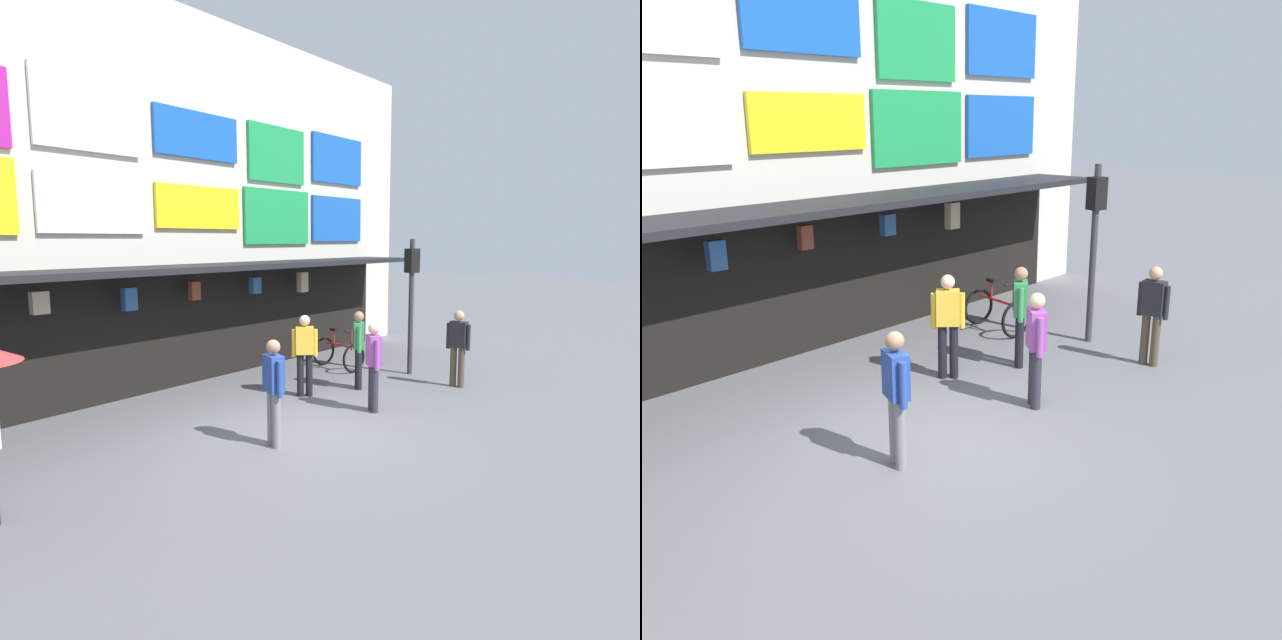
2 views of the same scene
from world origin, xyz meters
TOP-DOWN VIEW (x-y plane):
  - ground_plane at (0.00, 0.00)m, footprint 80.00×80.00m
  - shopfront at (0.00, 4.57)m, footprint 18.00×2.60m
  - traffic_light_far at (4.74, 0.64)m, footprint 0.33×0.35m
  - bicycle_parked at (4.06, 2.27)m, footprint 0.90×1.26m
  - pedestrian_in_blue at (-0.70, -0.16)m, footprint 0.33×0.50m
  - pedestrian_in_green at (1.76, -0.34)m, footprint 0.40×0.43m
  - pedestrian_in_purple at (1.71, 1.33)m, footprint 0.47×0.47m
  - pedestrian_in_white at (2.88, 0.81)m, footprint 0.43×0.40m
  - pedestrian_in_black at (4.37, -0.76)m, footprint 0.26×0.53m

SIDE VIEW (x-z plane):
  - ground_plane at x=0.00m, z-range 0.00..0.00m
  - bicycle_parked at x=4.06m, z-range -0.13..0.92m
  - pedestrian_in_blue at x=-0.70m, z-range 0.11..1.79m
  - pedestrian_in_green at x=1.76m, z-range 0.11..1.79m
  - pedestrian_in_white at x=2.88m, z-range 0.11..1.79m
  - pedestrian_in_black at x=4.37m, z-range 0.11..1.79m
  - pedestrian_in_purple at x=1.71m, z-range 0.14..1.82m
  - traffic_light_far at x=4.74m, z-range 0.54..3.74m
  - shopfront at x=0.00m, z-range -0.04..7.96m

